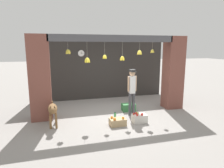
{
  "coord_description": "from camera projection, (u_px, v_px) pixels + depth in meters",
  "views": [
    {
      "loc": [
        -2.01,
        -6.84,
        2.52
      ],
      "look_at": [
        0.0,
        0.38,
        1.11
      ],
      "focal_mm": 32.0,
      "sensor_mm": 36.0,
      "label": 1
    }
  ],
  "objects": [
    {
      "name": "ground_plane",
      "position": [
        115.0,
        115.0,
        7.48
      ],
      "size": [
        60.0,
        60.0,
        0.0
      ],
      "primitive_type": "plane",
      "color": "gray"
    },
    {
      "name": "shop_back_wall",
      "position": [
        100.0,
        69.0,
        9.66
      ],
      "size": [
        6.46,
        0.12,
        2.93
      ],
      "primitive_type": "cube",
      "color": "#2D2B28",
      "rests_on": "ground_plane"
    },
    {
      "name": "shop_pillar_left",
      "position": [
        40.0,
        78.0,
        6.81
      ],
      "size": [
        0.7,
        0.6,
        2.93
      ],
      "primitive_type": "cube",
      "color": "brown",
      "rests_on": "ground_plane"
    },
    {
      "name": "shop_pillar_right",
      "position": [
        173.0,
        73.0,
        8.17
      ],
      "size": [
        0.7,
        0.6,
        2.93
      ],
      "primitive_type": "cube",
      "color": "brown",
      "rests_on": "ground_plane"
    },
    {
      "name": "storefront_awning",
      "position": [
        114.0,
        40.0,
        7.08
      ],
      "size": [
        4.56,
        0.27,
        0.98
      ],
      "color": "#4C4C51"
    },
    {
      "name": "dog",
      "position": [
        53.0,
        110.0,
        6.36
      ],
      "size": [
        0.31,
        1.05,
        0.77
      ],
      "rotation": [
        0.0,
        0.0,
        -1.55
      ],
      "color": "brown",
      "rests_on": "ground_plane"
    },
    {
      "name": "shopkeeper",
      "position": [
        132.0,
        88.0,
        7.26
      ],
      "size": [
        0.34,
        0.28,
        1.72
      ],
      "rotation": [
        0.0,
        0.0,
        3.15
      ],
      "color": "#424247",
      "rests_on": "ground_plane"
    },
    {
      "name": "fruit_crate_oranges",
      "position": [
        118.0,
        122.0,
        6.48
      ],
      "size": [
        0.52,
        0.35,
        0.3
      ],
      "color": "tan",
      "rests_on": "ground_plane"
    },
    {
      "name": "fruit_crate_apples",
      "position": [
        139.0,
        118.0,
        6.73
      ],
      "size": [
        0.47,
        0.34,
        0.35
      ],
      "color": "silver",
      "rests_on": "ground_plane"
    },
    {
      "name": "produce_box_green",
      "position": [
        129.0,
        107.0,
        7.94
      ],
      "size": [
        0.52,
        0.34,
        0.29
      ],
      "primitive_type": "cube",
      "color": "#387A42",
      "rests_on": "ground_plane"
    },
    {
      "name": "water_bottle",
      "position": [
        115.0,
        116.0,
        6.95
      ],
      "size": [
        0.07,
        0.07,
        0.29
      ],
      "color": "#38934C",
      "rests_on": "ground_plane"
    },
    {
      "name": "wall_clock",
      "position": [
        81.0,
        53.0,
        9.22
      ],
      "size": [
        0.31,
        0.03,
        0.31
      ],
      "color": "black"
    }
  ]
}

